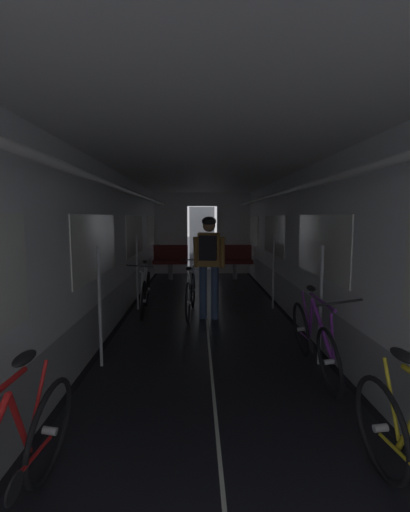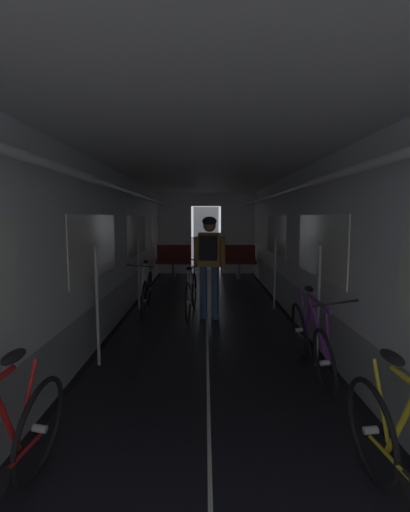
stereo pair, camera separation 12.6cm
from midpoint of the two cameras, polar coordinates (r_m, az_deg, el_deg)
ground_plane at (r=2.61m, az=2.32°, el=-35.00°), size 60.00×60.00×0.00m
train_car_shell at (r=5.57m, az=0.73°, el=5.92°), size 3.14×12.34×2.57m
bench_seat_far_left at (r=10.14m, az=-4.82°, el=-0.40°), size 0.98×0.51×0.95m
bench_seat_far_right at (r=10.15m, az=5.35°, el=-0.40°), size 0.98×0.51×0.95m
bicycle_purple at (r=4.25m, az=16.92°, el=-12.48°), size 0.44×1.69×0.96m
bicycle_white at (r=6.65m, az=-8.92°, el=-5.53°), size 0.44×1.69×0.95m
person_cyclist_aisle at (r=6.04m, az=1.01°, el=-0.02°), size 0.55×0.42×1.73m
bicycle_silver_in_aisle at (r=6.41m, az=-1.86°, el=-5.89°), size 0.44×1.69×0.93m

